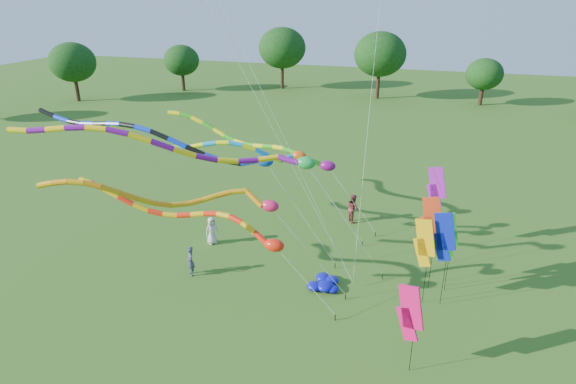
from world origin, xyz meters
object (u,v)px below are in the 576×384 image
(person_a, at_px, (212,231))
(person_c, at_px, (353,208))
(tube_kite_red, at_px, (203,220))
(tube_kite_orange, at_px, (191,198))
(blue_nylon_heap, at_px, (325,281))
(person_b, at_px, (190,261))

(person_a, xyz_separation_m, person_c, (7.36, 5.45, 0.08))
(tube_kite_red, height_order, person_a, tube_kite_red)
(person_c, bearing_deg, tube_kite_orange, 120.34)
(blue_nylon_heap, xyz_separation_m, person_b, (-6.94, -1.20, 0.58))
(blue_nylon_heap, relative_size, person_b, 1.00)
(tube_kite_orange, bearing_deg, tube_kite_red, 78.62)
(person_b, height_order, person_c, person_c)
(person_b, distance_m, person_c, 11.29)
(tube_kite_red, xyz_separation_m, tube_kite_orange, (0.30, -1.48, 1.79))
(person_a, bearing_deg, tube_kite_red, -117.13)
(person_c, bearing_deg, tube_kite_red, 115.85)
(tube_kite_red, bearing_deg, blue_nylon_heap, 25.52)
(tube_kite_orange, distance_m, person_c, 13.38)
(tube_kite_red, relative_size, tube_kite_orange, 1.10)
(tube_kite_red, bearing_deg, person_c, 64.81)
(tube_kite_orange, height_order, person_c, tube_kite_orange)
(person_a, height_order, person_b, person_a)
(blue_nylon_heap, distance_m, person_c, 7.74)
(tube_kite_red, height_order, person_c, tube_kite_red)
(tube_kite_red, xyz_separation_m, person_b, (-1.45, 0.99, -3.05))
(tube_kite_red, relative_size, person_a, 7.66)
(person_b, bearing_deg, blue_nylon_heap, 57.33)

